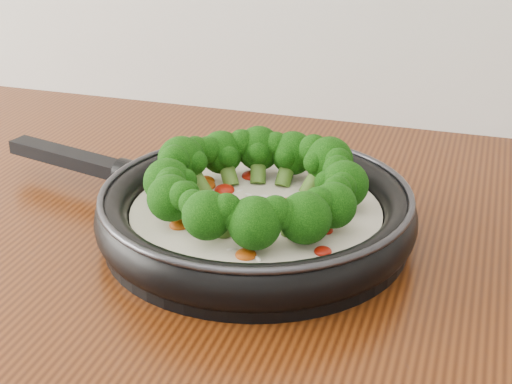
% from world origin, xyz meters
% --- Properties ---
extents(skillet, '(0.51, 0.37, 0.09)m').
position_xyz_m(skillet, '(-0.05, 1.13, 0.93)').
color(skillet, black).
rests_on(skillet, counter).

